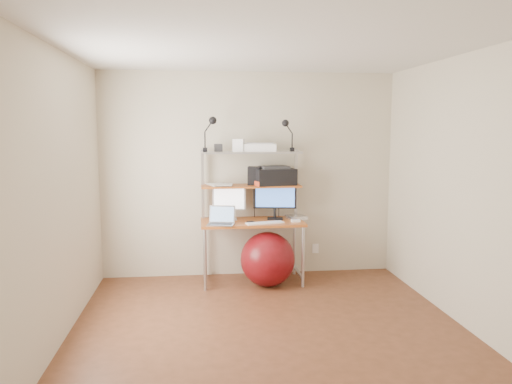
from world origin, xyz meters
TOP-DOWN VIEW (x-y plane):
  - room at (0.00, 0.00)m, footprint 3.60×3.60m
  - computer_desk at (0.00, 1.50)m, footprint 1.20×0.60m
  - wall_outlet at (0.85, 1.79)m, footprint 0.08×0.01m
  - monitor_silver at (-0.26, 1.56)m, footprint 0.40×0.15m
  - monitor_black at (0.28, 1.54)m, footprint 0.51×0.17m
  - laptop at (-0.37, 1.28)m, footprint 0.34×0.30m
  - keyboard at (0.13, 1.27)m, footprint 0.45×0.22m
  - mouse at (0.50, 1.32)m, footprint 0.11×0.07m
  - mac_mini at (0.54, 1.52)m, footprint 0.25×0.25m
  - phone at (-0.02, 1.31)m, footprint 0.11×0.16m
  - printer at (0.28, 1.58)m, footprint 0.52×0.40m
  - nas_cube at (0.04, 1.60)m, footprint 0.17×0.17m
  - red_box at (0.15, 1.47)m, footprint 0.23×0.19m
  - scanner at (0.11, 1.59)m, footprint 0.42×0.31m
  - box_white at (-0.15, 1.55)m, footprint 0.15×0.14m
  - box_grey at (-0.38, 1.61)m, footprint 0.10×0.10m
  - clip_lamp_left at (-0.47, 1.51)m, footprint 0.16×0.09m
  - clip_lamp_right at (0.42, 1.51)m, footprint 0.15×0.08m
  - exercise_ball at (0.16, 1.28)m, footprint 0.63×0.63m
  - paper_stack at (-0.37, 1.58)m, footprint 0.34×0.37m

SIDE VIEW (x-z plane):
  - wall_outlet at x=0.85m, z-range 0.24..0.36m
  - exercise_ball at x=0.16m, z-range 0.00..0.63m
  - phone at x=-0.02m, z-range 0.74..0.75m
  - keyboard at x=0.13m, z-range 0.74..0.75m
  - mouse at x=0.50m, z-range 0.74..0.77m
  - mac_mini at x=0.54m, z-range 0.74..0.78m
  - laptop at x=-0.37m, z-range 0.65..0.91m
  - computer_desk at x=0.00m, z-range 0.17..1.74m
  - monitor_silver at x=-0.26m, z-range 0.75..1.19m
  - monitor_black at x=0.28m, z-range 0.74..1.26m
  - paper_stack at x=-0.37m, z-range 1.15..1.17m
  - red_box at x=0.15m, z-range 1.15..1.21m
  - room at x=0.00m, z-range -0.55..3.05m
  - printer at x=0.28m, z-range 1.14..1.37m
  - nas_cube at x=0.04m, z-range 1.15..1.37m
  - box_grey at x=-0.38m, z-range 1.55..1.64m
  - scanner at x=0.11m, z-range 1.55..1.65m
  - box_white at x=-0.15m, z-range 1.55..1.70m
  - clip_lamp_right at x=0.42m, z-range 1.64..2.01m
  - clip_lamp_left at x=-0.47m, z-range 1.64..2.05m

